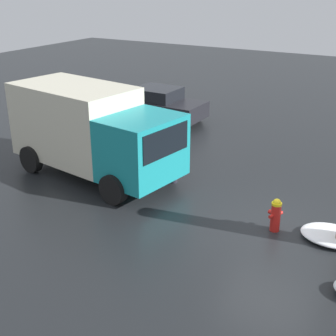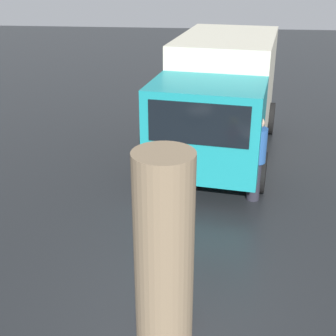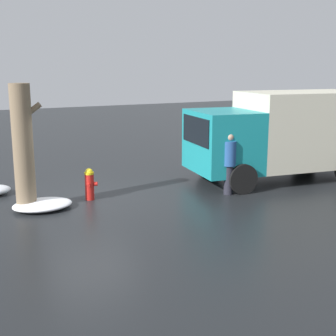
{
  "view_description": "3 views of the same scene",
  "coord_description": "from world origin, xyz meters",
  "px_view_note": "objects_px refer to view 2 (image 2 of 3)",
  "views": [
    {
      "loc": [
        -2.92,
        10.56,
        6.11
      ],
      "look_at": [
        3.43,
        -0.41,
        0.9
      ],
      "focal_mm": 50.0,
      "sensor_mm": 36.0,
      "label": 1
    },
    {
      "loc": [
        -5.11,
        -0.46,
        4.66
      ],
      "look_at": [
        3.6,
        0.42,
        0.72
      ],
      "focal_mm": 50.0,
      "sensor_mm": 36.0,
      "label": 2
    },
    {
      "loc": [
        -3.99,
        -12.28,
        3.69
      ],
      "look_at": [
        2.39,
        -0.2,
        0.71
      ],
      "focal_mm": 50.0,
      "sensor_mm": 36.0,
      "label": 3
    }
  ],
  "objects_px": {
    "tree_trunk": "(164,315)",
    "delivery_truck": "(221,94)",
    "fire_hydrant": "(172,293)",
    "pedestrian": "(256,156)"
  },
  "relations": [
    {
      "from": "delivery_truck",
      "to": "pedestrian",
      "type": "relative_size",
      "value": 3.37
    },
    {
      "from": "fire_hydrant",
      "to": "tree_trunk",
      "type": "height_order",
      "value": "tree_trunk"
    },
    {
      "from": "fire_hydrant",
      "to": "delivery_truck",
      "type": "xyz_separation_m",
      "value": [
        6.39,
        -0.63,
        1.1
      ]
    },
    {
      "from": "tree_trunk",
      "to": "pedestrian",
      "type": "xyz_separation_m",
      "value": [
        5.54,
        -1.27,
        -0.66
      ]
    },
    {
      "from": "pedestrian",
      "to": "tree_trunk",
      "type": "bearing_deg",
      "value": -133.54
    },
    {
      "from": "fire_hydrant",
      "to": "pedestrian",
      "type": "height_order",
      "value": "pedestrian"
    },
    {
      "from": "delivery_truck",
      "to": "pedestrian",
      "type": "xyz_separation_m",
      "value": [
        -2.6,
        -0.72,
        -0.57
      ]
    },
    {
      "from": "tree_trunk",
      "to": "pedestrian",
      "type": "relative_size",
      "value": 1.81
    },
    {
      "from": "tree_trunk",
      "to": "delivery_truck",
      "type": "xyz_separation_m",
      "value": [
        8.14,
        -0.55,
        -0.09
      ]
    },
    {
      "from": "fire_hydrant",
      "to": "tree_trunk",
      "type": "relative_size",
      "value": 0.28
    }
  ]
}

